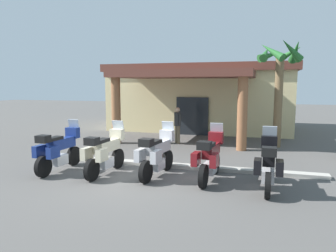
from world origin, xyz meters
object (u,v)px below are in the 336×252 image
Objects in this scene: pedestrian at (178,123)px; motorcycle_cream at (105,152)px; motel_building at (202,96)px; motorcycle_silver at (157,154)px; motorcycle_maroon at (210,157)px; motorcycle_black at (268,164)px; palm_tree_near_portico at (280,70)px; motorcycle_blue at (59,150)px.

motorcycle_cream is at bearing 35.17° from pedestrian.
pedestrian is (0.85, 5.72, 0.30)m from motorcycle_cream.
motorcycle_silver is at bearing -86.40° from motel_building.
motorcycle_cream is 3.25m from motorcycle_maroon.
motorcycle_black is at bearing -71.01° from motel_building.
motorcycle_black is (3.24, -0.31, 0.00)m from motorcycle_silver.
motel_building is at bearing 15.75° from motorcycle_maroon.
palm_tree_near_portico is at bearing -37.11° from motorcycle_cream.
motorcycle_silver is at bearing 95.08° from motorcycle_maroon.
motorcycle_cream is at bearing 90.48° from motorcycle_black.
motel_building reaches higher than motorcycle_blue.
motorcycle_silver is 1.28× the size of pedestrian.
motorcycle_silver is 0.46× the size of palm_tree_near_portico.
motel_building is at bearing -1.09° from motorcycle_cream.
motorcycle_maroon is 6.83m from palm_tree_near_portico.
motel_building is at bearing 19.97° from motorcycle_black.
motorcycle_maroon is at bearing -109.61° from palm_tree_near_portico.
pedestrian is at bearing -4.61° from motorcycle_cream.
motel_building reaches higher than motorcycle_silver.
motel_building is 11.87m from motorcycle_blue.
motorcycle_cream is 0.47× the size of palm_tree_near_portico.
palm_tree_near_portico reaches higher than motorcycle_maroon.
motorcycle_blue is 1.62m from motorcycle_cream.
motorcycle_cream is 1.00× the size of motorcycle_black.
motorcycle_silver is (1.62, 0.24, 0.00)m from motorcycle_cream.
motorcycle_black is (6.49, 0.00, 0.00)m from motorcycle_blue.
motorcycle_black is (3.88, -11.50, -1.35)m from motel_building.
motorcycle_blue is 3.26m from motorcycle_silver.
palm_tree_near_portico reaches higher than motorcycle_cream.
motorcycle_black is (1.62, -0.34, 0.00)m from motorcycle_maroon.
palm_tree_near_portico is (6.97, 6.23, 2.73)m from motorcycle_blue.
motorcycle_blue and motorcycle_silver have the same top height.
motorcycle_cream is at bearing -94.58° from motel_building.
motorcycle_cream and motorcycle_black have the same top height.
motorcycle_cream is at bearing -130.94° from palm_tree_near_portico.
motorcycle_cream is at bearing 105.41° from motorcycle_silver.
pedestrian is at bearing -174.34° from palm_tree_near_portico.
motorcycle_black is at bearing -87.01° from motorcycle_cream.
motorcycle_cream is 1.00× the size of motorcycle_silver.
motorcycle_blue is 9.74m from palm_tree_near_portico.
motel_building reaches higher than motorcycle_maroon.
motorcycle_silver is at bearing -82.04° from motorcycle_blue.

